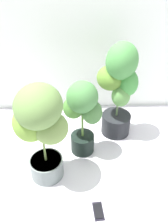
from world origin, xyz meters
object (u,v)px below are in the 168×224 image
object	(u,v)px
cell_phone	(98,211)
potted_plant_center	(83,112)
potted_plant_back_right	(119,87)
potted_plant_front_left	(40,125)

from	to	relation	value
cell_phone	potted_plant_center	bearing A→B (deg)	-86.65
potted_plant_back_right	potted_plant_center	bearing A→B (deg)	-143.29
potted_plant_center	cell_phone	size ratio (longest dim) A/B	4.63
potted_plant_center	potted_plant_back_right	bearing A→B (deg)	36.71
potted_plant_back_right	potted_plant_front_left	bearing A→B (deg)	-141.15
potted_plant_back_right	potted_plant_front_left	world-z (taller)	potted_plant_back_right
potted_plant_center	potted_plant_back_right	size ratio (longest dim) A/B	0.76
potted_plant_center	cell_phone	xyz separation A→B (m)	(0.09, -0.61, -0.41)
potted_plant_back_right	potted_plant_front_left	xyz separation A→B (m)	(-0.62, -0.50, -0.00)
potted_plant_center	cell_phone	distance (m)	0.74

